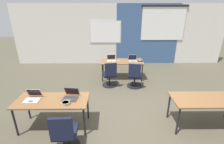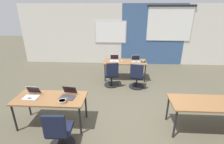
% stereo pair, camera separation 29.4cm
% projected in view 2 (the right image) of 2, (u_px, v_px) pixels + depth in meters
% --- Properties ---
extents(ground_plane, '(24.00, 24.00, 0.00)m').
position_uv_depth(ground_plane, '(126.00, 111.00, 4.48)').
color(ground_plane, '#4C4738').
extents(back_wall_assembly, '(10.00, 0.27, 2.80)m').
position_uv_depth(back_wall_assembly, '(126.00, 35.00, 7.85)').
color(back_wall_assembly, silver).
rests_on(back_wall_assembly, ground).
extents(desk_near_left, '(1.60, 0.70, 0.72)m').
position_uv_depth(desk_near_left, '(50.00, 100.00, 3.77)').
color(desk_near_left, brown).
rests_on(desk_near_left, ground).
extents(desk_near_right, '(1.60, 0.70, 0.72)m').
position_uv_depth(desk_near_right, '(207.00, 105.00, 3.58)').
color(desk_near_right, brown).
rests_on(desk_near_right, ground).
extents(desk_far_center, '(1.60, 0.70, 0.72)m').
position_uv_depth(desk_far_center, '(125.00, 63.00, 6.28)').
color(desk_far_center, brown).
rests_on(desk_far_center, ground).
extents(laptop_far_left, '(0.34, 0.33, 0.22)m').
position_uv_depth(laptop_far_left, '(114.00, 59.00, 6.31)').
color(laptop_far_left, silver).
rests_on(laptop_far_left, desk_far_center).
extents(mouse_far_left, '(0.06, 0.10, 0.03)m').
position_uv_depth(mouse_far_left, '(122.00, 61.00, 6.23)').
color(mouse_far_left, '#B2B2B7').
rests_on(mouse_far_left, desk_far_center).
extents(chair_far_left, '(0.52, 0.57, 0.92)m').
position_uv_depth(chair_far_left, '(112.00, 76.00, 5.77)').
color(chair_far_left, black).
rests_on(chair_far_left, ground).
extents(laptop_near_left_end, '(0.34, 0.33, 0.22)m').
position_uv_depth(laptop_near_left_end, '(32.00, 95.00, 3.77)').
color(laptop_near_left_end, '#B7B7BC').
rests_on(laptop_near_left_end, desk_near_left).
extents(laptop_far_right, '(0.34, 0.32, 0.23)m').
position_uv_depth(laptop_far_right, '(136.00, 60.00, 6.22)').
color(laptop_far_right, '#9E9EA3').
rests_on(laptop_far_right, desk_far_center).
extents(mousepad_far_right, '(0.22, 0.19, 0.00)m').
position_uv_depth(mousepad_far_right, '(143.00, 62.00, 6.20)').
color(mousepad_far_right, black).
rests_on(mousepad_far_right, desk_far_center).
extents(mouse_far_right, '(0.08, 0.11, 0.03)m').
position_uv_depth(mouse_far_right, '(143.00, 61.00, 6.19)').
color(mouse_far_right, '#B2B2B7').
rests_on(mouse_far_right, mousepad_far_right).
extents(chair_far_right, '(0.53, 0.58, 0.92)m').
position_uv_depth(chair_far_right, '(137.00, 78.00, 5.64)').
color(chair_far_right, black).
rests_on(chair_far_right, ground).
extents(laptop_near_left_inner, '(0.37, 0.36, 0.22)m').
position_uv_depth(laptop_near_left_inner, '(68.00, 95.00, 3.78)').
color(laptop_near_left_inner, '#333338').
rests_on(laptop_near_left_inner, desk_near_left).
extents(chair_near_left_inner, '(0.52, 0.55, 0.92)m').
position_uv_depth(chair_near_left_inner, '(59.00, 134.00, 3.16)').
color(chair_near_left_inner, black).
rests_on(chair_near_left_inner, ground).
extents(snack_bowl, '(0.18, 0.18, 0.06)m').
position_uv_depth(snack_bowl, '(62.00, 101.00, 3.54)').
color(snack_bowl, tan).
rests_on(snack_bowl, desk_near_left).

